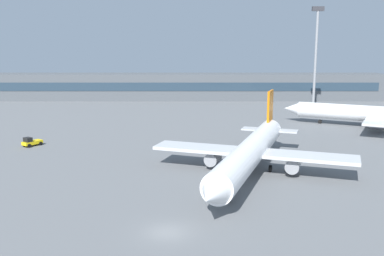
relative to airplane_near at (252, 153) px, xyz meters
name	(u,v)px	position (x,y,z in m)	size (l,w,h in m)	color
ground_plane	(181,144)	(-10.73, 20.11, -3.21)	(400.00, 400.00, 0.00)	slate
terminal_building	(187,87)	(-10.73, 90.67, 1.29)	(136.56, 12.13, 9.00)	#4C5156
airplane_near	(252,153)	(0.00, 0.00, 0.00)	(29.42, 41.16, 10.53)	white
airplane_mid	(376,114)	(32.78, 36.60, -0.10)	(38.09, 27.58, 10.21)	silver
baggage_tug_yellow	(33,142)	(-38.00, 17.91, -2.41)	(3.31, 3.80, 1.75)	yellow
floodlight_tower_west	(318,53)	(25.35, 59.29, 13.19)	(3.20, 0.80, 28.68)	gray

